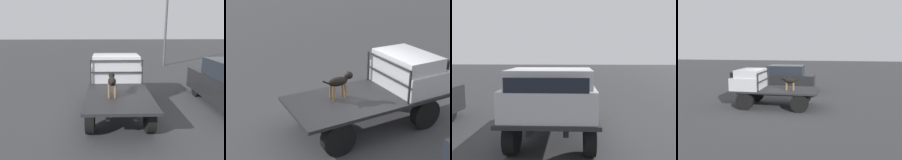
{
  "view_description": "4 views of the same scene",
  "coord_description": "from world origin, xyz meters",
  "views": [
    {
      "loc": [
        -6.85,
        0.4,
        2.91
      ],
      "look_at": [
        -0.75,
        0.21,
        1.37
      ],
      "focal_mm": 35.0,
      "sensor_mm": 36.0,
      "label": 1
    },
    {
      "loc": [
        -4.14,
        -6.13,
        4.24
      ],
      "look_at": [
        -0.75,
        0.21,
        1.37
      ],
      "focal_mm": 50.0,
      "sensor_mm": 36.0,
      "label": 2
    },
    {
      "loc": [
        5.74,
        0.46,
        2.14
      ],
      "look_at": [
        -0.75,
        0.21,
        1.37
      ],
      "focal_mm": 35.0,
      "sensor_mm": 36.0,
      "label": 3
    },
    {
      "loc": [
        -2.51,
        10.25,
        2.86
      ],
      "look_at": [
        -0.75,
        0.21,
        1.37
      ],
      "focal_mm": 35.0,
      "sensor_mm": 36.0,
      "label": 4
    }
  ],
  "objects": [
    {
      "name": "ground_plane",
      "position": [
        0.0,
        0.0,
        0.0
      ],
      "size": [
        80.0,
        80.0,
        0.0
      ],
      "primitive_type": "plane",
      "color": "#38383A"
    },
    {
      "name": "flatbed_truck",
      "position": [
        0.0,
        0.0,
        0.63
      ],
      "size": [
        4.15,
        1.96,
        0.88
      ],
      "color": "black",
      "rests_on": "ground"
    },
    {
      "name": "truck_cab",
      "position": [
        1.32,
        0.0,
        1.33
      ],
      "size": [
        1.35,
        1.84,
        0.96
      ],
      "color": "#B7B7BC",
      "rests_on": "flatbed_truck"
    },
    {
      "name": "truck_headboard",
      "position": [
        0.6,
        0.0,
        1.45
      ],
      "size": [
        0.04,
        1.84,
        0.86
      ],
      "color": "#232326",
      "rests_on": "flatbed_truck"
    },
    {
      "name": "dog",
      "position": [
        -0.68,
        0.21,
        1.32
      ],
      "size": [
        0.88,
        0.24,
        0.69
      ],
      "rotation": [
        0.0,
        0.0,
        0.35
      ],
      "color": "brown",
      "rests_on": "flatbed_truck"
    }
  ]
}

